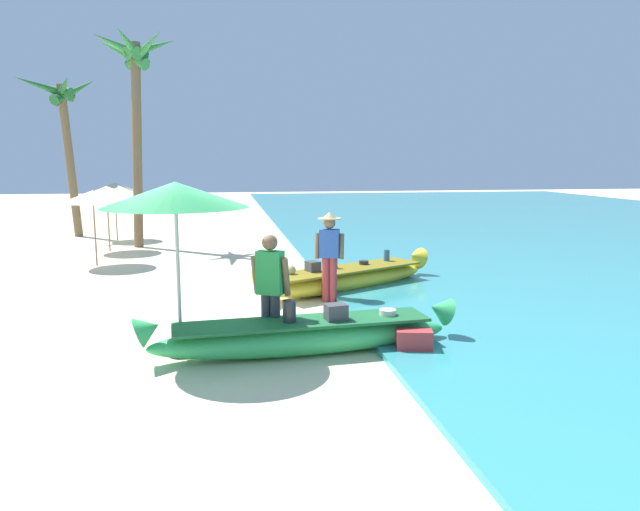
# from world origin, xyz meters

# --- Properties ---
(ground_plane) EXTENTS (80.00, 80.00, 0.00)m
(ground_plane) POSITION_xyz_m (0.00, 0.00, 0.00)
(ground_plane) COLOR beige
(boat_green_foreground) EXTENTS (4.51, 1.04, 0.77)m
(boat_green_foreground) POSITION_xyz_m (1.45, -1.21, 0.27)
(boat_green_foreground) COLOR #38B760
(boat_green_foreground) RESTS_ON ground
(boat_yellow_midground) EXTENTS (4.11, 2.62, 0.79)m
(boat_yellow_midground) POSITION_xyz_m (2.87, 2.62, 0.27)
(boat_yellow_midground) COLOR yellow
(boat_yellow_midground) RESTS_ON ground
(person_vendor_hatted) EXTENTS (0.58, 0.44, 1.71)m
(person_vendor_hatted) POSITION_xyz_m (2.35, 1.74, 0.99)
(person_vendor_hatted) COLOR #B2383D
(person_vendor_hatted) RESTS_ON ground
(person_tourist_customer) EXTENTS (0.58, 0.43, 1.64)m
(person_tourist_customer) POSITION_xyz_m (1.02, -0.90, 0.93)
(person_tourist_customer) COLOR #333842
(person_tourist_customer) RESTS_ON ground
(patio_umbrella_large) EXTENTS (1.95, 1.95, 2.38)m
(patio_umbrella_large) POSITION_xyz_m (-0.22, -0.99, 2.19)
(patio_umbrella_large) COLOR #B7B7BC
(patio_umbrella_large) RESTS_ON ground
(parasol_row_0) EXTENTS (1.60, 1.60, 1.91)m
(parasol_row_0) POSITION_xyz_m (-2.79, 6.51, 1.75)
(parasol_row_0) COLOR #8E6B47
(parasol_row_0) RESTS_ON ground
(parasol_row_1) EXTENTS (1.60, 1.60, 1.91)m
(parasol_row_1) POSITION_xyz_m (-2.90, 8.93, 1.75)
(parasol_row_1) COLOR #8E6B47
(parasol_row_1) RESTS_ON ground
(parasol_row_2) EXTENTS (1.60, 1.60, 1.91)m
(parasol_row_2) POSITION_xyz_m (-3.10, 11.45, 1.75)
(parasol_row_2) COLOR #8E6B47
(parasol_row_2) RESTS_ON ground
(palm_tree_tall_inland) EXTENTS (2.55, 2.65, 5.48)m
(palm_tree_tall_inland) POSITION_xyz_m (-4.86, 12.69, 4.37)
(palm_tree_tall_inland) COLOR brown
(palm_tree_tall_inland) RESTS_ON ground
(palm_tree_leaning_seaward) EXTENTS (2.56, 2.82, 6.39)m
(palm_tree_leaning_seaward) POSITION_xyz_m (-2.04, 9.70, 5.22)
(palm_tree_leaning_seaward) COLOR brown
(palm_tree_leaning_seaward) RESTS_ON ground
(cooler_box) EXTENTS (0.54, 0.38, 0.36)m
(cooler_box) POSITION_xyz_m (2.94, -1.52, 0.18)
(cooler_box) COLOR #C63838
(cooler_box) RESTS_ON ground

